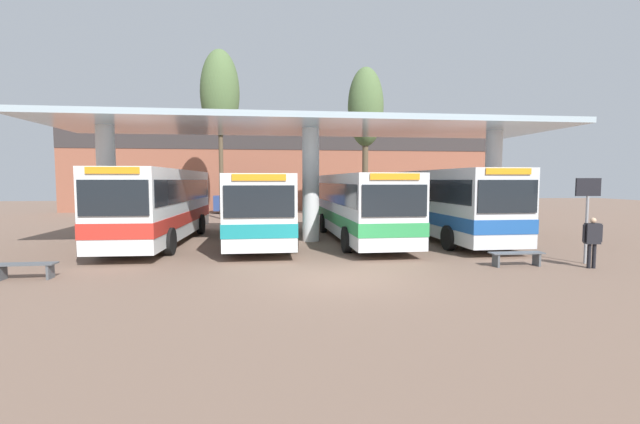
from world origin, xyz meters
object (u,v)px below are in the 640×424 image
at_px(poplar_tree_behind_left, 220,94).
at_px(poplar_tree_behind_right, 366,109).
at_px(waiting_bench_near_pillar, 26,268).
at_px(info_sign_platform, 588,203).
at_px(transit_bus_left_bay, 160,202).
at_px(transit_bus_far_right_bay, 444,201).
at_px(parked_car_street, 242,201).
at_px(waiting_bench_mid_platform, 516,256).
at_px(transit_bus_center_bay, 261,204).
at_px(transit_bus_right_bay, 359,203).
at_px(pedestrian_waiting, 592,237).

relative_size(poplar_tree_behind_left, poplar_tree_behind_right, 1.12).
distance_m(waiting_bench_near_pillar, poplar_tree_behind_left, 20.86).
bearing_deg(info_sign_platform, transit_bus_left_bay, 156.18).
bearing_deg(poplar_tree_behind_right, waiting_bench_near_pillar, -129.03).
height_order(transit_bus_far_right_bay, parked_car_street, transit_bus_far_right_bay).
relative_size(transit_bus_far_right_bay, waiting_bench_mid_platform, 6.11).
bearing_deg(waiting_bench_near_pillar, poplar_tree_behind_right, 50.97).
xyz_separation_m(transit_bus_left_bay, poplar_tree_behind_right, (11.72, 10.09, 5.99)).
relative_size(transit_bus_left_bay, transit_bus_far_right_bay, 1.00).
xyz_separation_m(transit_bus_center_bay, waiting_bench_near_pillar, (-6.55, -6.94, -1.38)).
xyz_separation_m(transit_bus_far_right_bay, poplar_tree_behind_left, (-11.67, 11.99, 7.12)).
relative_size(waiting_bench_near_pillar, poplar_tree_behind_left, 0.13).
relative_size(waiting_bench_near_pillar, parked_car_street, 0.34).
relative_size(transit_bus_center_bay, waiting_bench_mid_platform, 6.10).
bearing_deg(transit_bus_right_bay, waiting_bench_mid_platform, 119.09).
bearing_deg(waiting_bench_near_pillar, poplar_tree_behind_left, 79.18).
height_order(waiting_bench_mid_platform, poplar_tree_behind_right, poplar_tree_behind_right).
bearing_deg(parked_car_street, transit_bus_far_right_bay, -61.42).
bearing_deg(pedestrian_waiting, waiting_bench_mid_platform, 178.05).
bearing_deg(transit_bus_far_right_bay, pedestrian_waiting, 103.82).
bearing_deg(transit_bus_left_bay, poplar_tree_behind_right, -137.32).
relative_size(transit_bus_right_bay, parked_car_street, 2.36).
bearing_deg(transit_bus_center_bay, transit_bus_left_bay, 0.10).
bearing_deg(info_sign_platform, waiting_bench_mid_platform, -176.97).
bearing_deg(waiting_bench_near_pillar, pedestrian_waiting, -2.02).
distance_m(transit_bus_right_bay, pedestrian_waiting, 9.49).
xyz_separation_m(transit_bus_far_right_bay, info_sign_platform, (2.22, -6.54, 0.24)).
relative_size(transit_bus_left_bay, pedestrian_waiting, 6.67).
bearing_deg(transit_bus_left_bay, transit_bus_right_bay, -179.40).
xyz_separation_m(waiting_bench_near_pillar, waiting_bench_mid_platform, (14.89, 0.00, 0.01)).
relative_size(transit_bus_left_bay, waiting_bench_mid_platform, 6.09).
distance_m(info_sign_platform, parked_car_street, 27.21).
relative_size(transit_bus_right_bay, transit_bus_far_right_bay, 1.02).
height_order(transit_bus_center_bay, transit_bus_far_right_bay, transit_bus_far_right_bay).
distance_m(transit_bus_center_bay, transit_bus_right_bay, 4.54).
distance_m(info_sign_platform, poplar_tree_behind_right, 18.20).
relative_size(waiting_bench_near_pillar, waiting_bench_mid_platform, 0.88).
bearing_deg(transit_bus_center_bay, pedestrian_waiting, 144.39).
xyz_separation_m(waiting_bench_near_pillar, pedestrian_waiting, (17.08, -0.60, 0.66)).
bearing_deg(transit_bus_left_bay, parked_car_street, -96.65).
bearing_deg(info_sign_platform, poplar_tree_behind_right, 102.26).
bearing_deg(transit_bus_right_bay, transit_bus_center_bay, -3.30).
height_order(transit_bus_far_right_bay, info_sign_platform, transit_bus_far_right_bay).
bearing_deg(poplar_tree_behind_left, waiting_bench_near_pillar, -100.82).
bearing_deg(transit_bus_right_bay, waiting_bench_near_pillar, 30.72).
distance_m(pedestrian_waiting, poplar_tree_behind_right, 19.17).
bearing_deg(transit_bus_left_bay, waiting_bench_mid_platform, 153.57).
height_order(transit_bus_left_bay, pedestrian_waiting, transit_bus_left_bay).
bearing_deg(transit_bus_far_right_bay, poplar_tree_behind_left, -46.12).
height_order(waiting_bench_mid_platform, poplar_tree_behind_left, poplar_tree_behind_left).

